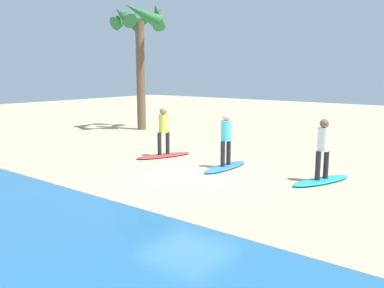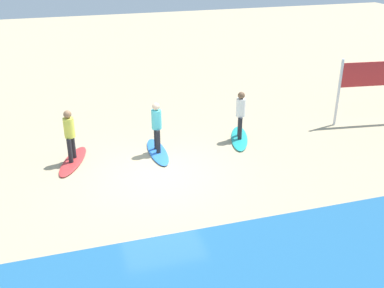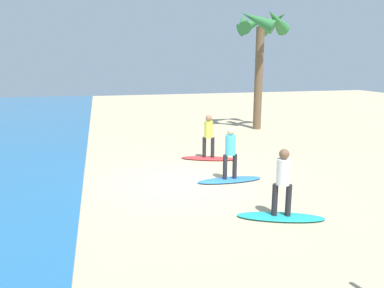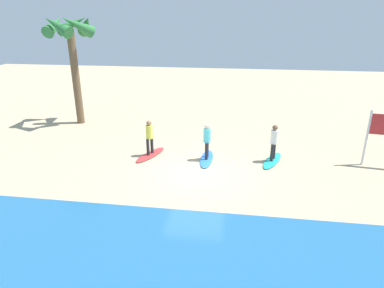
{
  "view_description": "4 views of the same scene",
  "coord_description": "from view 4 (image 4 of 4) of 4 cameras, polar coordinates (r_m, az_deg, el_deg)",
  "views": [
    {
      "loc": [
        -7.19,
        8.97,
        2.97
      ],
      "look_at": [
        0.22,
        -0.46,
        0.85
      ],
      "focal_mm": 38.39,
      "sensor_mm": 36.0,
      "label": 1
    },
    {
      "loc": [
        2.43,
        11.6,
        6.51
      ],
      "look_at": [
        -1.1,
        -0.2,
        0.78
      ],
      "focal_mm": 42.47,
      "sensor_mm": 36.0,
      "label": 2
    },
    {
      "loc": [
        -10.77,
        2.38,
        3.74
      ],
      "look_at": [
        0.59,
        -0.48,
        1.06
      ],
      "focal_mm": 34.48,
      "sensor_mm": 36.0,
      "label": 3
    },
    {
      "loc": [
        -1.7,
        12.76,
        6.22
      ],
      "look_at": [
        0.35,
        -1.33,
        0.79
      ],
      "focal_mm": 31.75,
      "sensor_mm": 36.0,
      "label": 4
    }
  ],
  "objects": [
    {
      "name": "surfboard_teal",
      "position": [
        15.82,
        13.31,
        -2.7
      ],
      "size": [
        1.25,
        2.16,
        0.09
      ],
      "primitive_type": "ellipsoid",
      "rotation": [
        0.0,
        0.0,
        1.22
      ],
      "color": "teal",
      "rests_on": "ground"
    },
    {
      "name": "palm_tree",
      "position": [
        21.18,
        -19.71,
        16.76
      ],
      "size": [
        2.88,
        3.03,
        6.4
      ],
      "color": "brown",
      "rests_on": "ground"
    },
    {
      "name": "ground_plane",
      "position": [
        14.3,
        0.61,
        -4.91
      ],
      "size": [
        60.0,
        60.0,
        0.0
      ],
      "primitive_type": "plane",
      "color": "tan"
    },
    {
      "name": "surfer_red",
      "position": [
        15.79,
        -7.16,
        1.54
      ],
      "size": [
        0.32,
        0.44,
        1.64
      ],
      "color": "#232328",
      "rests_on": "surfboard_red"
    },
    {
      "name": "surfer_teal",
      "position": [
        15.46,
        13.62,
        0.67
      ],
      "size": [
        0.32,
        0.44,
        1.64
      ],
      "color": "#232328",
      "rests_on": "surfboard_teal"
    },
    {
      "name": "surfboard_blue",
      "position": [
        15.58,
        2.48,
        -2.49
      ],
      "size": [
        0.57,
        2.1,
        0.09
      ],
      "primitive_type": "ellipsoid",
      "rotation": [
        0.0,
        0.0,
        1.56
      ],
      "color": "blue",
      "rests_on": "ground"
    },
    {
      "name": "surfboard_red",
      "position": [
        16.14,
        -7.01,
        -1.79
      ],
      "size": [
        1.27,
        2.16,
        0.09
      ],
      "primitive_type": "ellipsoid",
      "rotation": [
        0.0,
        0.0,
        1.21
      ],
      "color": "red",
      "rests_on": "ground"
    },
    {
      "name": "surfer_blue",
      "position": [
        15.22,
        2.54,
        0.94
      ],
      "size": [
        0.32,
        0.46,
        1.64
      ],
      "color": "#232328",
      "rests_on": "surfboard_blue"
    }
  ]
}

